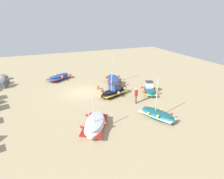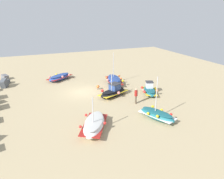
{
  "view_description": "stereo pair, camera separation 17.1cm",
  "coord_description": "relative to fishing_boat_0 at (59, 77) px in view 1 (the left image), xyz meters",
  "views": [
    {
      "loc": [
        -23.9,
        6.28,
        9.15
      ],
      "look_at": [
        -2.75,
        -2.58,
        0.9
      ],
      "focal_mm": 35.33,
      "sensor_mm": 36.0,
      "label": 1
    },
    {
      "loc": [
        -23.96,
        6.12,
        9.15
      ],
      "look_at": [
        -2.75,
        -2.58,
        0.9
      ],
      "focal_mm": 35.33,
      "sensor_mm": 36.0,
      "label": 2
    }
  ],
  "objects": [
    {
      "name": "ground_plane",
      "position": [
        -6.03,
        -1.71,
        -0.39
      ],
      "size": [
        53.29,
        53.29,
        0.0
      ],
      "primitive_type": "plane",
      "color": "tan"
    },
    {
      "name": "fishing_boat_0",
      "position": [
        0.0,
        0.0,
        0.0
      ],
      "size": [
        3.53,
        3.94,
        0.85
      ],
      "rotation": [
        0.0,
        0.0,
        5.37
      ],
      "color": "#2D4C9E",
      "rests_on": "ground_plane"
    },
    {
      "name": "fishing_boat_1",
      "position": [
        -4.6,
        -6.3,
        0.12
      ],
      "size": [
        4.22,
        2.51,
        4.12
      ],
      "rotation": [
        0.0,
        0.0,
        2.93
      ],
      "color": "#2D4C9E",
      "rests_on": "ground_plane"
    },
    {
      "name": "fishing_boat_2",
      "position": [
        -8.46,
        -4.58,
        0.08
      ],
      "size": [
        2.83,
        3.94,
        2.65
      ],
      "rotation": [
        0.0,
        0.0,
        5.13
      ],
      "color": "black",
      "rests_on": "ground_plane"
    },
    {
      "name": "fishing_boat_3",
      "position": [
        -14.86,
        -0.24,
        0.09
      ],
      "size": [
        4.34,
        3.39,
        2.99
      ],
      "rotation": [
        0.0,
        0.0,
        5.77
      ],
      "color": "white",
      "rests_on": "ground_plane"
    },
    {
      "name": "fishing_boat_4",
      "position": [
        -9.48,
        -8.7,
        0.04
      ],
      "size": [
        3.43,
        2.33,
        1.41
      ],
      "rotation": [
        0.0,
        0.0,
        5.92
      ],
      "color": "#1E6670",
      "rests_on": "ground_plane"
    },
    {
      "name": "fishing_boat_5",
      "position": [
        -15.22,
        -5.98,
        0.03
      ],
      "size": [
        3.7,
        2.38,
        3.92
      ],
      "rotation": [
        0.0,
        0.0,
        3.52
      ],
      "color": "#1E6670",
      "rests_on": "ground_plane"
    },
    {
      "name": "person_walking",
      "position": [
        -11.37,
        -5.91,
        0.56
      ],
      "size": [
        0.32,
        0.32,
        1.66
      ],
      "rotation": [
        0.0,
        0.0,
        4.4
      ],
      "color": "brown",
      "rests_on": "ground_plane"
    },
    {
      "name": "mooring_buoy_0",
      "position": [
        -5.82,
        -3.64,
        -0.02
      ],
      "size": [
        0.4,
        0.4,
        0.58
      ],
      "color": "#3F3F42",
      "rests_on": "ground_plane"
    }
  ]
}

